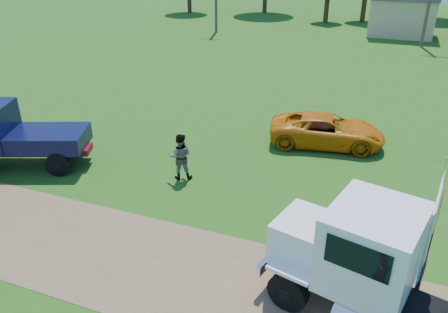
% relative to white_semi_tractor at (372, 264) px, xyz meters
% --- Properties ---
extents(ground, '(140.00, 140.00, 0.00)m').
position_rel_white_semi_tractor_xyz_m(ground, '(-4.09, -0.39, -1.51)').
color(ground, '#295813').
rests_on(ground, ground).
extents(dirt_track, '(120.00, 4.20, 0.01)m').
position_rel_white_semi_tractor_xyz_m(dirt_track, '(-4.09, -0.39, -1.50)').
color(dirt_track, brown).
rests_on(dirt_track, ground).
extents(white_semi_tractor, '(7.47, 3.97, 4.41)m').
position_rel_white_semi_tractor_xyz_m(white_semi_tractor, '(0.00, 0.00, 0.00)').
color(white_semi_tractor, black).
rests_on(white_semi_tractor, ground).
extents(navy_truck, '(6.20, 4.07, 2.65)m').
position_rel_white_semi_tractor_xyz_m(navy_truck, '(-14.65, 3.07, -0.15)').
color(navy_truck, maroon).
rests_on(navy_truck, ground).
extents(orange_pickup, '(5.48, 3.22, 1.43)m').
position_rel_white_semi_tractor_xyz_m(orange_pickup, '(-2.61, 9.94, -0.79)').
color(orange_pickup, orange).
rests_on(orange_pickup, ground).
extents(spectator_b, '(1.11, 1.00, 1.88)m').
position_rel_white_semi_tractor_xyz_m(spectator_b, '(-7.44, 4.64, -0.56)').
color(spectator_b, '#999999').
rests_on(spectator_b, ground).
extents(tan_shed, '(6.20, 5.40, 4.70)m').
position_rel_white_semi_tractor_xyz_m(tan_shed, '(-0.09, 39.61, 0.92)').
color(tan_shed, tan).
rests_on(tan_shed, ground).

